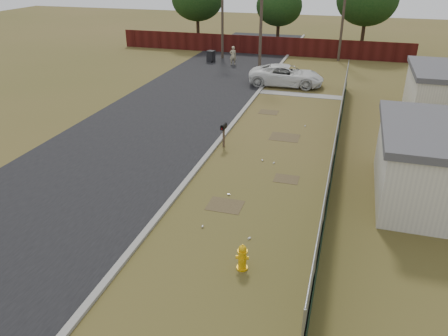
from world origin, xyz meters
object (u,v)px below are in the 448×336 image
(pedestrian, at_px, (233,56))
(trash_bin, at_px, (211,56))
(fire_hydrant, at_px, (242,258))
(pickup_truck, at_px, (286,75))
(mailbox, at_px, (224,129))

(pedestrian, distance_m, trash_bin, 2.42)
(trash_bin, bearing_deg, fire_hydrant, -70.10)
(fire_hydrant, bearing_deg, pickup_truck, 95.66)
(fire_hydrant, distance_m, mailbox, 10.02)
(pickup_truck, height_order, pedestrian, pedestrian)
(pedestrian, bearing_deg, fire_hydrant, 81.61)
(fire_hydrant, relative_size, pedestrian, 0.55)
(pickup_truck, relative_size, trash_bin, 5.38)
(pickup_truck, height_order, trash_bin, pickup_truck)
(fire_hydrant, relative_size, trash_bin, 0.89)
(mailbox, xyz_separation_m, pickup_truck, (1.19, 13.00, -0.23))
(fire_hydrant, distance_m, pickup_truck, 22.51)
(fire_hydrant, height_order, trash_bin, trash_bin)
(pedestrian, bearing_deg, mailbox, 79.59)
(fire_hydrant, bearing_deg, pedestrian, 106.02)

